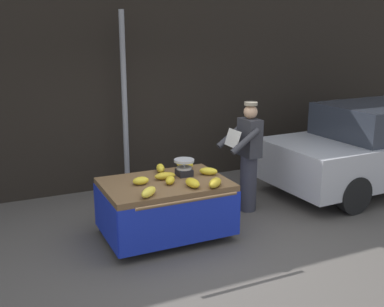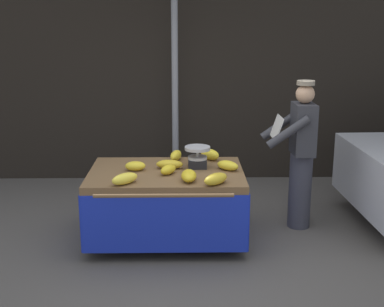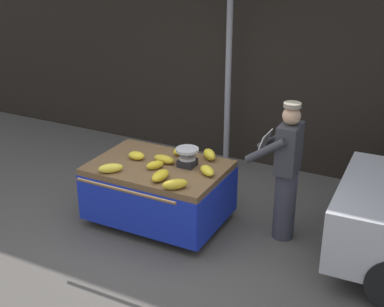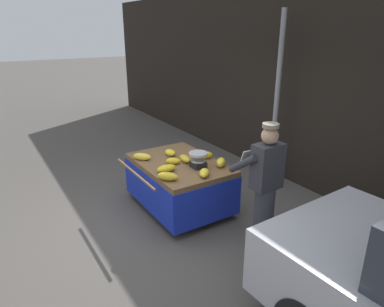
# 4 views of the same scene
# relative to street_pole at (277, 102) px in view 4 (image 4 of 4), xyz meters

# --- Properties ---
(ground_plane) EXTENTS (60.00, 60.00, 0.00)m
(ground_plane) POSITION_rel_street_pole_xyz_m (0.20, -2.40, -1.54)
(ground_plane) COLOR #514C47
(back_wall) EXTENTS (16.00, 0.24, 3.55)m
(back_wall) POSITION_rel_street_pole_xyz_m (0.20, 0.47, 0.24)
(back_wall) COLOR black
(back_wall) RESTS_ON ground
(street_pole) EXTENTS (0.09, 0.09, 3.07)m
(street_pole) POSITION_rel_street_pole_xyz_m (0.00, 0.00, 0.00)
(street_pole) COLOR gray
(street_pole) RESTS_ON ground
(banana_cart) EXTENTS (1.67, 1.35, 0.79)m
(banana_cart) POSITION_rel_street_pole_xyz_m (-0.07, -1.96, -0.95)
(banana_cart) COLOR brown
(banana_cart) RESTS_ON ground
(weighing_scale) EXTENTS (0.28, 0.28, 0.24)m
(weighing_scale) POSITION_rel_street_pole_xyz_m (0.27, -1.83, -0.63)
(weighing_scale) COLOR black
(weighing_scale) RESTS_ON banana_cart
(banana_bunch_0) EXTENTS (0.17, 0.28, 0.12)m
(banana_bunch_0) POSITION_rel_street_pole_xyz_m (0.03, -1.54, -0.69)
(banana_bunch_0) COLOR yellow
(banana_bunch_0) RESTS_ON banana_cart
(banana_bunch_1) EXTENTS (0.22, 0.15, 0.10)m
(banana_bunch_1) POSITION_rel_street_pole_xyz_m (-0.40, -1.94, -0.69)
(banana_bunch_1) COLOR yellow
(banana_bunch_1) RESTS_ON banana_cart
(banana_bunch_2) EXTENTS (0.30, 0.29, 0.11)m
(banana_bunch_2) POSITION_rel_street_pole_xyz_m (-0.46, -2.41, -0.69)
(banana_bunch_2) COLOR yellow
(banana_bunch_2) RESTS_ON banana_cart
(banana_bunch_3) EXTENTS (0.28, 0.26, 0.10)m
(banana_bunch_3) POSITION_rel_street_pole_xyz_m (0.59, -1.94, -0.69)
(banana_bunch_3) COLOR yellow
(banana_bunch_3) RESTS_ON banana_cart
(banana_bunch_4) EXTENTS (0.30, 0.16, 0.10)m
(banana_bunch_4) POSITION_rel_street_pole_xyz_m (-0.03, -1.87, -0.70)
(banana_bunch_4) COLOR gold
(banana_bunch_4) RESTS_ON banana_cart
(banana_bunch_5) EXTENTS (0.27, 0.27, 0.13)m
(banana_bunch_5) POSITION_rel_street_pole_xyz_m (0.42, -1.52, -0.68)
(banana_bunch_5) COLOR yellow
(banana_bunch_5) RESTS_ON banana_cart
(banana_bunch_6) EXTENTS (0.15, 0.29, 0.11)m
(banana_bunch_6) POSITION_rel_street_pole_xyz_m (0.17, -2.32, -0.69)
(banana_bunch_6) COLOR gold
(banana_bunch_6) RESTS_ON banana_cart
(banana_bunch_7) EXTENTS (0.31, 0.30, 0.11)m
(banana_bunch_7) POSITION_rel_street_pole_xyz_m (0.43, -2.44, -0.69)
(banana_bunch_7) COLOR gold
(banana_bunch_7) RESTS_ON banana_cart
(banana_bunch_8) EXTENTS (0.22, 0.26, 0.10)m
(banana_bunch_8) POSITION_rel_street_pole_xyz_m (-0.04, -2.08, -0.70)
(banana_bunch_8) COLOR gold
(banana_bunch_8) RESTS_ON banana_cart
(vendor_person) EXTENTS (0.59, 0.52, 1.71)m
(vendor_person) POSITION_rel_street_pole_xyz_m (1.45, -1.60, -0.66)
(vendor_person) COLOR #383842
(vendor_person) RESTS_ON ground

